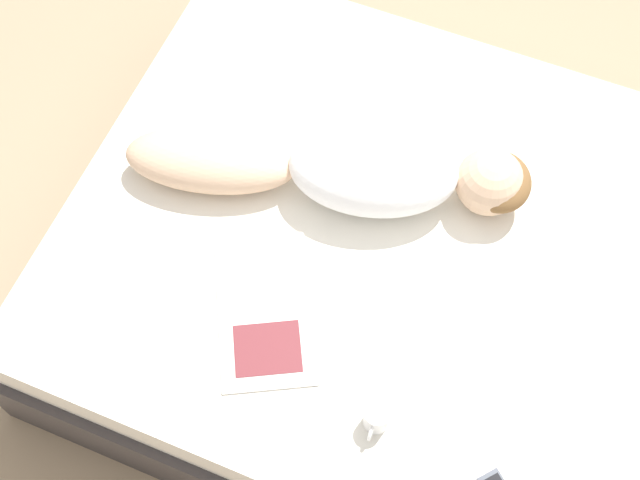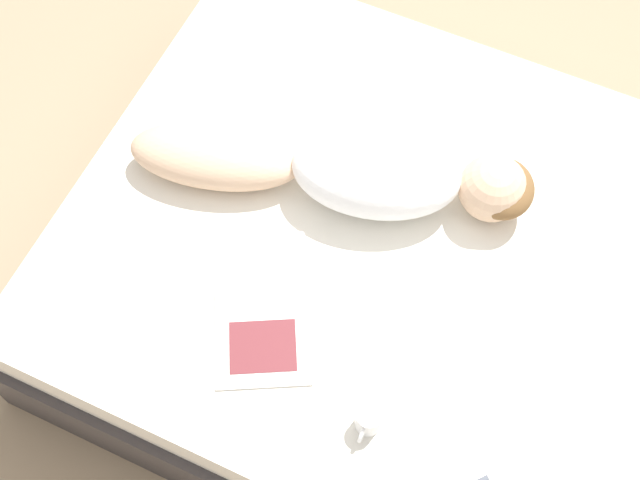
# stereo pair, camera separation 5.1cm
# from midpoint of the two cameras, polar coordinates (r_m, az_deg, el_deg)

# --- Properties ---
(ground_plane) EXTENTS (12.00, 12.00, 0.00)m
(ground_plane) POSITION_cam_midpoint_polar(r_m,az_deg,el_deg) (3.21, 3.79, -4.19)
(ground_plane) COLOR #9E8466
(bed) EXTENTS (1.72, 2.08, 0.52)m
(bed) POSITION_cam_midpoint_polar(r_m,az_deg,el_deg) (2.98, 4.08, -2.27)
(bed) COLOR #383333
(bed) RESTS_ON ground_plane
(person) EXTENTS (0.56, 1.27, 0.23)m
(person) POSITION_cam_midpoint_polar(r_m,az_deg,el_deg) (2.73, 1.45, 4.53)
(person) COLOR #DBB28E
(person) RESTS_ON bed
(open_magazine) EXTENTS (0.56, 0.47, 0.01)m
(open_magazine) POSITION_cam_midpoint_polar(r_m,az_deg,el_deg) (2.63, -4.12, -4.60)
(open_magazine) COLOR silver
(open_magazine) RESTS_ON bed
(coffee_mug) EXTENTS (0.10, 0.07, 0.09)m
(coffee_mug) POSITION_cam_midpoint_polar(r_m,az_deg,el_deg) (2.48, 3.04, -11.32)
(coffee_mug) COLOR white
(coffee_mug) RESTS_ON bed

